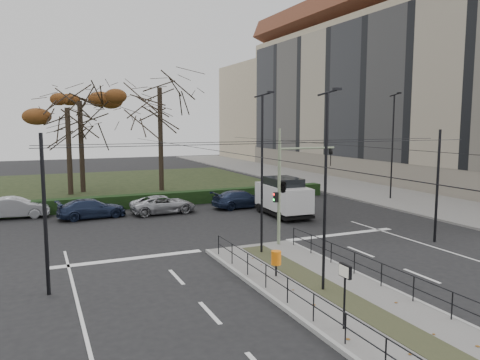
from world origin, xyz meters
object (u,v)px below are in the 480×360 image
object	(u,v)px
white_van	(283,196)
parked_car_fifth	(241,199)
litter_bin	(276,258)
streetlamp_sidewalk	(393,145)
parked_car_second	(15,208)
parked_car_third	(92,209)
rust_tree	(80,101)
info_panel	(345,279)
streetlamp_median_far	(262,172)
bare_tree_near	(67,114)
traffic_light	(285,184)
bare_tree_center	(160,95)
streetlamp_median_near	(326,189)
parked_car_fourth	(163,204)

from	to	relation	value
white_van	parked_car_fifth	size ratio (longest dim) A/B	1.14
litter_bin	parked_car_fifth	bearing A→B (deg)	71.04
streetlamp_sidewalk	parked_car_second	world-z (taller)	streetlamp_sidewalk
parked_car_third	rust_tree	xyz separation A→B (m)	(0.58, 12.04, 7.59)
info_panel	rust_tree	world-z (taller)	rust_tree
litter_bin	streetlamp_median_far	size ratio (longest dim) A/B	0.14
info_panel	streetlamp_sidewalk	xyz separation A→B (m)	(18.42, 18.74, 2.81)
bare_tree_near	streetlamp_sidewalk	bearing A→B (deg)	-28.81
parked_car_second	parked_car_third	bearing A→B (deg)	-108.61
white_van	rust_tree	bearing A→B (deg)	124.92
parked_car_third	traffic_light	bearing A→B (deg)	-149.47
parked_car_second	white_van	world-z (taller)	white_van
bare_tree_near	parked_car_fifth	world-z (taller)	bare_tree_near
parked_car_third	bare_tree_center	distance (m)	15.11
parked_car_second	white_van	size ratio (longest dim) A/B	0.83
parked_car_fifth	parked_car_third	bearing A→B (deg)	83.59
white_van	rust_tree	xyz separation A→B (m)	(-11.52, 16.50, 6.87)
streetlamp_median_near	streetlamp_sidewalk	bearing A→B (deg)	42.51
streetlamp_median_near	streetlamp_sidewalk	world-z (taller)	streetlamp_sidewalk
rust_tree	streetlamp_median_far	bearing A→B (deg)	-76.44
traffic_light	info_panel	world-z (taller)	traffic_light
parked_car_second	parked_car_third	world-z (taller)	parked_car_second
streetlamp_median_far	rust_tree	size ratio (longest dim) A/B	0.72
litter_bin	rust_tree	xyz separation A→B (m)	(-4.88, 27.90, 7.34)
parked_car_second	info_panel	bearing A→B (deg)	-152.11
rust_tree	traffic_light	bearing A→B (deg)	-71.84
streetlamp_median_far	parked_car_third	size ratio (longest dim) A/B	1.72
litter_bin	parked_car_fourth	world-z (taller)	parked_car_fourth
info_panel	rust_tree	distance (m)	33.99
parked_car_second	bare_tree_center	distance (m)	16.73
white_van	bare_tree_center	distance (m)	17.21
traffic_light	parked_car_fourth	size ratio (longest dim) A/B	1.17
info_panel	parked_car_second	distance (m)	25.04
rust_tree	bare_tree_near	distance (m)	1.99
parked_car_third	bare_tree_center	xyz separation A→B (m)	(7.40, 10.34, 8.17)
bare_tree_center	parked_car_fifth	world-z (taller)	bare_tree_center
info_panel	parked_car_second	xyz separation A→B (m)	(-9.67, 23.08, -1.01)
info_panel	traffic_light	bearing A→B (deg)	71.15
parked_car_second	bare_tree_near	bearing A→B (deg)	-19.69
litter_bin	bare_tree_near	bearing A→B (deg)	102.66
litter_bin	streetlamp_median_near	world-z (taller)	streetlamp_median_near
parked_car_fourth	bare_tree_near	world-z (taller)	bare_tree_near
parked_car_third	parked_car_second	bearing A→B (deg)	60.88
streetlamp_median_far	streetlamp_sidewalk	world-z (taller)	streetlamp_sidewalk
parked_car_fourth	rust_tree	bearing A→B (deg)	16.13
streetlamp_median_near	white_van	size ratio (longest dim) A/B	1.45
streetlamp_median_near	streetlamp_median_far	size ratio (longest dim) A/B	0.97
streetlamp_median_near	parked_car_second	bearing A→B (deg)	118.83
litter_bin	parked_car_fourth	bearing A→B (deg)	92.41
streetlamp_median_near	rust_tree	size ratio (longest dim) A/B	0.70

